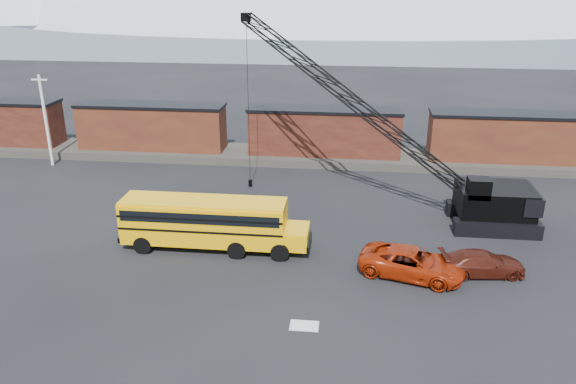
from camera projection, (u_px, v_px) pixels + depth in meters
The scene contains 11 objects.
ground at pixel (302, 283), 30.88m from camera, with size 160.00×160.00×0.00m, color black.
gravel_berm at pixel (324, 157), 51.14m from camera, with size 120.00×5.00×0.70m, color #47433A.
boxcar_west_near at pixel (152, 126), 51.97m from camera, with size 13.70×3.10×4.17m.
boxcar_mid at pixel (324, 131), 50.26m from camera, with size 13.70×3.10×4.17m.
boxcar_east_near at pixel (509, 137), 48.56m from camera, with size 13.70×3.10×4.17m.
utility_pole at pixel (46, 120), 48.61m from camera, with size 1.40×0.24×8.00m.
snow_patch at pixel (304, 326), 27.12m from camera, with size 1.40×0.90×0.02m, color silver.
school_bus at pixel (210, 222), 34.22m from camera, with size 11.65×2.65×3.19m.
red_pickup at pixel (412, 263), 31.37m from camera, with size 2.68×5.82×1.62m, color #9F2307.
maroon_suv at pixel (482, 263), 31.59m from camera, with size 1.93×4.75×1.38m, color #41140B.
crawler_crane at pixel (356, 103), 38.82m from camera, with size 20.76×8.03×13.54m.
Camera 1 is at (2.34, -26.89, 15.84)m, focal length 35.00 mm.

